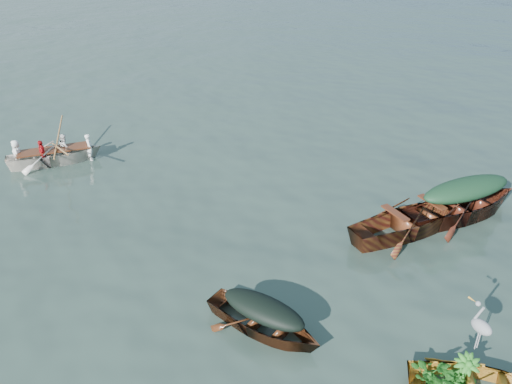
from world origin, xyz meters
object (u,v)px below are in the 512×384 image
at_px(dark_covered_boat, 263,330).
at_px(green_tarp_boat, 460,218).
at_px(rowed_boat, 57,163).
at_px(heron, 480,333).
at_px(open_wooden_boat, 410,232).

xyz_separation_m(dark_covered_boat, green_tarp_boat, (6.70, 0.93, 0.00)).
bearing_deg(dark_covered_boat, rowed_boat, 76.11).
height_order(rowed_boat, heron, heron).
relative_size(open_wooden_boat, rowed_boat, 1.19).
xyz_separation_m(green_tarp_boat, open_wooden_boat, (-1.69, 0.16, 0.00)).
bearing_deg(rowed_boat, open_wooden_boat, -133.32).
height_order(open_wooden_boat, rowed_boat, open_wooden_boat).
xyz_separation_m(open_wooden_boat, heron, (-2.37, -3.75, 0.85)).
bearing_deg(dark_covered_boat, heron, -69.84).
distance_m(open_wooden_boat, rowed_boat, 11.27).
bearing_deg(rowed_boat, dark_covered_boat, -160.37).
distance_m(green_tarp_boat, rowed_boat, 12.50).
height_order(green_tarp_boat, rowed_boat, green_tarp_boat).
distance_m(dark_covered_boat, open_wooden_boat, 5.13).
xyz_separation_m(dark_covered_boat, heron, (2.64, -2.65, 0.85)).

